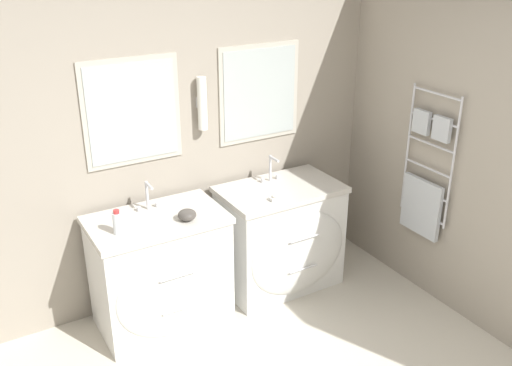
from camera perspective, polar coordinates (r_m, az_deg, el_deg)
wall_back at (r=4.27m, az=-9.29°, el=4.41°), size 5.16×0.15×2.60m
wall_right at (r=4.33m, az=20.26°, el=3.34°), size 0.13×4.32×2.60m
vanity_left at (r=4.22m, az=-9.37°, el=-8.78°), size 0.95×0.65×0.87m
vanity_right at (r=4.62m, az=2.62°, el=-5.44°), size 0.95×0.65×0.87m
faucet_left at (r=4.12m, az=-10.76°, el=-1.31°), size 0.17×0.13×0.22m
faucet_right at (r=4.53m, az=1.53°, el=1.43°), size 0.17×0.13×0.22m
toiletry_bottle at (r=3.85m, az=-13.69°, el=-3.87°), size 0.06×0.06×0.17m
amenity_bowl at (r=3.96m, az=-6.91°, el=-3.18°), size 0.13×0.13×0.08m
soap_dish at (r=4.23m, az=1.90°, el=-1.50°), size 0.08×0.06×0.04m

